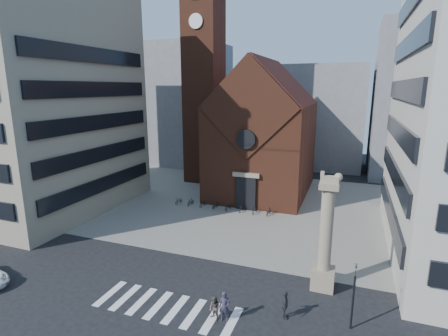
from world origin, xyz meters
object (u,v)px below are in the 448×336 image
Objects in this scene: pedestrian_1 at (215,308)px; scooter_0 at (179,201)px; traffic_light at (354,295)px; lion_column at (325,243)px; pedestrian_0 at (225,307)px; pedestrian_2 at (285,305)px.

scooter_0 is at bearing 148.02° from pedestrian_1.
traffic_light is 26.65m from scooter_0.
lion_column is 5.74× the size of scooter_0.
pedestrian_0 is 1.22× the size of pedestrian_1.
scooter_0 is (-13.03, 18.96, -0.52)m from pedestrian_0.
lion_column is 5.43m from pedestrian_2.
lion_column is at bearing 70.28° from pedestrian_1.
lion_column is 4.72× the size of pedestrian_2.
pedestrian_2 is at bearing -39.56° from scooter_0.
pedestrian_2 reaches higher than pedestrian_1.
pedestrian_2 is 1.22× the size of scooter_0.
lion_column is 8.41m from pedestrian_0.
traffic_light is 7.76m from pedestrian_0.
scooter_0 is at bearing 110.82° from pedestrian_0.
lion_column reaches higher than pedestrian_1.
scooter_0 is (-16.49, 17.41, -0.47)m from pedestrian_2.
traffic_light is 2.34× the size of pedestrian_2.
pedestrian_1 is at bearing -49.96° from scooter_0.
scooter_0 is at bearing 140.20° from traffic_light.
lion_column is 5.44× the size of pedestrian_1.
traffic_light reaches higher than pedestrian_2.
lion_column is 2.02× the size of traffic_light.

